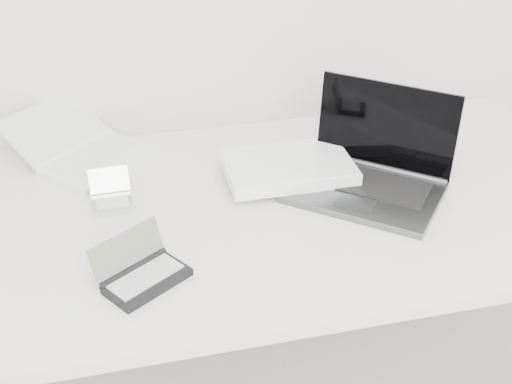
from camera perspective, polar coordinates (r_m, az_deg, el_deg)
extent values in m
cube|color=white|center=(1.60, 0.71, -1.41)|extent=(1.60, 0.80, 0.03)
cylinder|color=silver|center=(2.33, 16.63, -1.85)|extent=(0.04, 0.04, 0.70)
cube|color=#575A5C|center=(1.63, 8.68, -0.09)|extent=(0.39, 0.38, 0.02)
cube|color=black|center=(1.65, 9.06, 0.72)|extent=(0.28, 0.27, 0.00)
cube|color=black|center=(1.68, 10.39, 5.19)|extent=(0.27, 0.23, 0.21)
cylinder|color=#575A5C|center=(1.72, 9.91, 1.93)|extent=(0.26, 0.22, 0.02)
cube|color=#3D4043|center=(1.57, 7.94, -0.93)|extent=(0.10, 0.10, 0.00)
cube|color=white|center=(1.67, 2.60, 2.01)|extent=(0.30, 0.20, 0.03)
cube|color=white|center=(1.66, 2.61, 2.48)|extent=(0.29, 0.19, 0.00)
cube|color=white|center=(1.77, -12.45, 2.37)|extent=(0.30, 0.29, 0.02)
cube|color=silver|center=(1.78, -12.87, 2.81)|extent=(0.23, 0.22, 0.00)
cube|color=silver|center=(1.86, -15.91, 5.01)|extent=(0.27, 0.26, 0.09)
cylinder|color=white|center=(1.83, -14.31, 3.34)|extent=(0.20, 0.17, 0.02)
cube|color=silver|center=(1.60, -11.38, -1.06)|extent=(0.09, 0.07, 0.01)
cube|color=silver|center=(1.60, -11.41, -0.83)|extent=(0.07, 0.04, 0.00)
cube|color=#9CAA9C|center=(1.63, -11.67, 0.88)|extent=(0.09, 0.03, 0.06)
cylinder|color=silver|center=(1.63, -11.52, -0.25)|extent=(0.09, 0.02, 0.01)
cube|color=black|center=(1.37, -8.67, -7.07)|extent=(0.18, 0.16, 0.01)
cube|color=#A4A4A4|center=(1.37, -8.81, -6.70)|extent=(0.15, 0.13, 0.00)
cube|color=slate|center=(1.38, -10.28, -4.65)|extent=(0.15, 0.11, 0.07)
cylinder|color=black|center=(1.39, -9.78, -6.06)|extent=(0.14, 0.10, 0.02)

